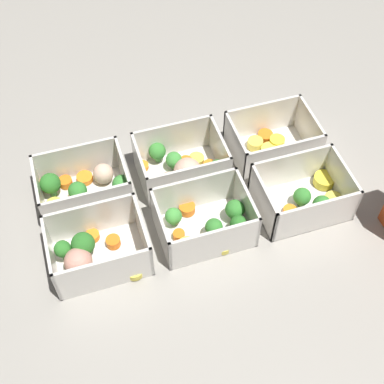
# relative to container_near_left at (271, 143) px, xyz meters

# --- Properties ---
(ground_plane) EXTENTS (4.00, 4.00, 0.00)m
(ground_plane) POSITION_rel_container_near_left_xyz_m (0.18, 0.07, -0.03)
(ground_plane) COLOR gray
(container_near_left) EXTENTS (0.15, 0.11, 0.08)m
(container_near_left) POSITION_rel_container_near_left_xyz_m (0.00, 0.00, 0.00)
(container_near_left) COLOR silver
(container_near_left) RESTS_ON ground_plane
(container_near_center) EXTENTS (0.16, 0.13, 0.08)m
(container_near_center) POSITION_rel_container_near_left_xyz_m (0.18, 0.01, 0.00)
(container_near_center) COLOR silver
(container_near_center) RESTS_ON ground_plane
(container_near_right) EXTENTS (0.16, 0.13, 0.08)m
(container_near_right) POSITION_rel_container_near_left_xyz_m (0.36, 0.00, 0.00)
(container_near_right) COLOR silver
(container_near_right) RESTS_ON ground_plane
(container_far_left) EXTENTS (0.16, 0.11, 0.08)m
(container_far_left) POSITION_rel_container_near_left_xyz_m (-0.01, 0.14, 0.00)
(container_far_left) COLOR silver
(container_far_left) RESTS_ON ground_plane
(container_far_center) EXTENTS (0.15, 0.13, 0.08)m
(container_far_center) POSITION_rel_container_near_left_xyz_m (0.17, 0.14, 0.00)
(container_far_center) COLOR silver
(container_far_center) RESTS_ON ground_plane
(container_far_right) EXTENTS (0.15, 0.12, 0.08)m
(container_far_right) POSITION_rel_container_near_left_xyz_m (0.37, 0.13, 0.00)
(container_far_right) COLOR silver
(container_far_right) RESTS_ON ground_plane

